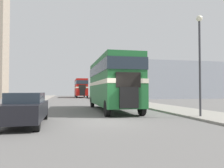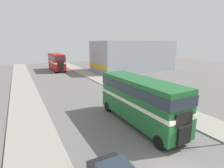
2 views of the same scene
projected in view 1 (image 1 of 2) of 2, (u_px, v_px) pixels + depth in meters
The scene contains 8 objects.
ground_plane at pixel (104, 122), 11.10m from camera, with size 120.00×120.00×0.00m, color slate.
sidewalk_right at pixel (220, 117), 12.51m from camera, with size 3.50×120.00×0.12m.
double_decker_bus at pixel (112, 81), 17.36m from camera, with size 2.55×9.48×4.00m.
bus_distant at pixel (81, 87), 51.07m from camera, with size 2.57×9.62×4.23m.
car_parked_near at pixel (26, 108), 10.14m from camera, with size 1.69×4.56×1.49m.
pedestrian_walking at pixel (146, 96), 22.02m from camera, with size 0.31×0.31×1.55m.
street_lamp at pixel (200, 50), 12.66m from camera, with size 0.36×0.36×5.86m.
shop_building_block at pixel (167, 81), 46.61m from camera, with size 20.02×10.26×7.41m.
Camera 1 is at (-1.94, -10.99, 1.59)m, focal length 35.00 mm.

